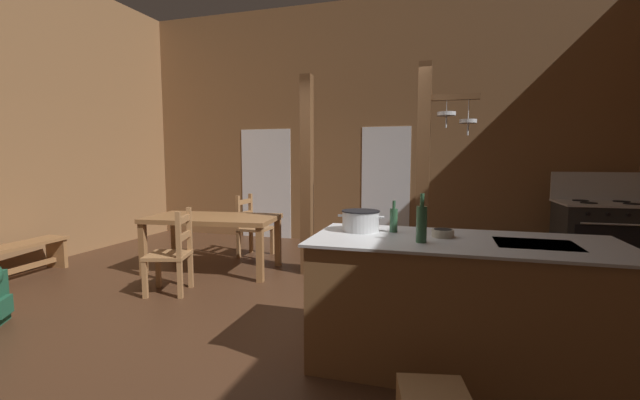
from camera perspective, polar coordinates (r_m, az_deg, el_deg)
The scene contains 16 objects.
ground_plane at distance 4.09m, azimuth -5.03°, elevation -16.78°, with size 9.05×8.18×0.10m, color #422819.
wall_back at distance 7.41m, azimuth 6.04°, elevation 10.37°, with size 9.05×0.14×4.21m, color brown.
glazed_door_back_left at distance 7.91m, azimuth -7.48°, elevation 2.23°, with size 1.00×0.01×2.05m, color white.
glazed_panel_back_right at distance 7.26m, azimuth 9.03°, elevation 1.89°, with size 0.84×0.01×2.05m, color white.
kitchen_island at distance 3.25m, azimuth 18.85°, elevation -13.38°, with size 2.18×1.00×0.94m.
stove_range at distance 6.71m, azimuth 34.49°, elevation -4.08°, with size 1.18×0.87×1.32m.
support_post_with_pot_rack at distance 4.77m, azimuth 14.41°, elevation 3.81°, with size 0.65×0.20×2.56m.
support_post_center at distance 5.32m, azimuth -1.82°, elevation 3.27°, with size 0.14×0.14×2.56m.
dining_table at distance 5.72m, azimuth -14.60°, elevation -3.07°, with size 1.79×1.09×0.74m.
ladderback_chair_near_window at distance 4.95m, azimuth -19.69°, elevation -6.96°, with size 0.55×0.55×0.95m.
ladderback_chair_by_post at distance 6.49m, azimuth -9.33°, elevation -3.68°, with size 0.46×0.46×0.95m.
bench_along_left_wall at distance 6.43m, azimuth -36.63°, elevation -6.23°, with size 0.44×1.37×0.44m.
stockpot_on_counter at distance 3.31m, azimuth 5.64°, elevation -2.87°, with size 0.37×0.30×0.17m.
mixing_bowl_on_counter at distance 3.19m, azimuth 16.61°, elevation -4.40°, with size 0.16×0.16×0.06m.
bottle_tall_on_counter at distance 2.93m, azimuth 13.86°, elevation -3.11°, with size 0.07×0.07×0.34m.
bottle_short_on_counter at distance 3.30m, azimuth 10.15°, elevation -2.68°, with size 0.06×0.06×0.25m.
Camera 1 is at (1.44, -3.49, 1.53)m, focal length 23.16 mm.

